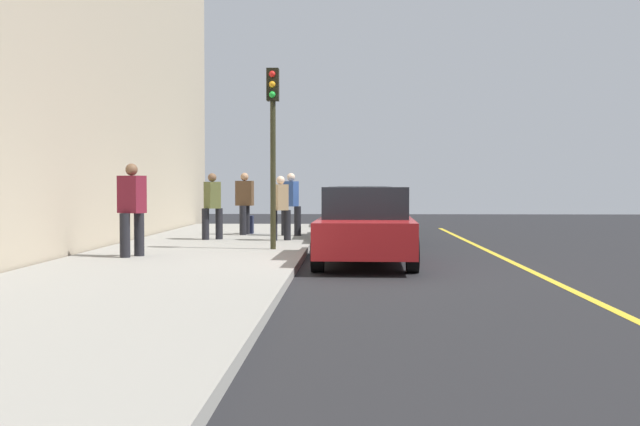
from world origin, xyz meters
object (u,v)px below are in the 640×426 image
at_px(parked_car_red, 366,226).
at_px(pedestrian_olive_coat, 212,204).
at_px(pedestrian_burgundy_coat, 132,207).
at_px(pedestrian_blue_coat, 291,202).
at_px(pedestrian_tan_coat, 281,206).
at_px(parked_car_black, 359,215).
at_px(rolling_suitcase, 249,224).
at_px(pedestrian_brown_coat, 245,202).
at_px(parked_car_green, 360,208).
at_px(traffic_light_pole, 273,126).

relative_size(parked_car_red, pedestrian_olive_coat, 2.67).
bearing_deg(pedestrian_burgundy_coat, pedestrian_blue_coat, 158.46).
xyz_separation_m(pedestrian_tan_coat, pedestrian_blue_coat, (-1.95, 0.13, 0.05)).
height_order(parked_car_black, rolling_suitcase, parked_car_black).
xyz_separation_m(pedestrian_brown_coat, pedestrian_olive_coat, (2.06, -0.57, -0.02)).
xyz_separation_m(pedestrian_tan_coat, rolling_suitcase, (-2.81, -1.14, -0.61)).
height_order(parked_car_green, parked_car_black, same).
distance_m(pedestrian_brown_coat, pedestrian_tan_coat, 2.63).
height_order(parked_car_green, pedestrian_blue_coat, pedestrian_blue_coat).
height_order(parked_car_black, traffic_light_pole, traffic_light_pole).
bearing_deg(pedestrian_tan_coat, parked_car_green, 163.46).
height_order(parked_car_green, rolling_suitcase, parked_car_green).
bearing_deg(pedestrian_blue_coat, pedestrian_brown_coat, -105.99).
xyz_separation_m(parked_car_red, pedestrian_blue_coat, (-6.50, -1.93, 0.32)).
bearing_deg(pedestrian_tan_coat, pedestrian_olive_coat, -98.69).
distance_m(pedestrian_burgundy_coat, rolling_suitcase, 7.68).
relative_size(pedestrian_olive_coat, pedestrian_tan_coat, 1.05).
height_order(parked_car_black, pedestrian_blue_coat, pedestrian_blue_coat).
distance_m(parked_car_green, traffic_light_pole, 10.35).
bearing_deg(pedestrian_tan_coat, pedestrian_burgundy_coat, -27.97).
distance_m(pedestrian_blue_coat, rolling_suitcase, 1.67).
bearing_deg(parked_car_red, parked_car_green, 179.67).
bearing_deg(pedestrian_burgundy_coat, parked_car_red, 92.11).
height_order(parked_car_red, pedestrian_blue_coat, pedestrian_blue_coat).
bearing_deg(pedestrian_brown_coat, rolling_suitcase, 171.04).
bearing_deg(parked_car_black, pedestrian_tan_coat, -59.86).
bearing_deg(parked_car_green, parked_car_black, -1.22).
relative_size(parked_car_green, parked_car_black, 0.90).
bearing_deg(rolling_suitcase, pedestrian_brown_coat, -8.96).
bearing_deg(pedestrian_olive_coat, parked_car_green, 150.38).
height_order(pedestrian_olive_coat, pedestrian_burgundy_coat, pedestrian_burgundy_coat).
bearing_deg(traffic_light_pole, pedestrian_burgundy_coat, -53.16).
bearing_deg(parked_car_black, traffic_light_pole, -25.95).
bearing_deg(rolling_suitcase, parked_car_black, 62.24).
relative_size(pedestrian_burgundy_coat, traffic_light_pole, 0.46).
bearing_deg(pedestrian_brown_coat, pedestrian_tan_coat, 27.58).
bearing_deg(traffic_light_pole, pedestrian_blue_coat, 179.37).
bearing_deg(traffic_light_pole, pedestrian_tan_coat, -178.49).
xyz_separation_m(parked_car_black, pedestrian_blue_coat, (-0.79, -1.87, 0.31)).
height_order(pedestrian_olive_coat, traffic_light_pole, traffic_light_pole).
height_order(parked_car_green, pedestrian_tan_coat, pedestrian_tan_coat).
bearing_deg(pedestrian_burgundy_coat, rolling_suitcase, 169.74).
relative_size(pedestrian_olive_coat, traffic_light_pole, 0.43).
height_order(pedestrian_tan_coat, traffic_light_pole, traffic_light_pole).
xyz_separation_m(pedestrian_brown_coat, pedestrian_tan_coat, (2.33, 1.22, -0.06)).
height_order(parked_car_red, pedestrian_olive_coat, pedestrian_olive_coat).
xyz_separation_m(parked_car_green, pedestrian_brown_coat, (4.81, -3.34, 0.33)).
bearing_deg(pedestrian_tan_coat, parked_car_black, 120.14).
bearing_deg(pedestrian_olive_coat, parked_car_red, 38.51).
distance_m(parked_car_black, pedestrian_blue_coat, 2.05).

